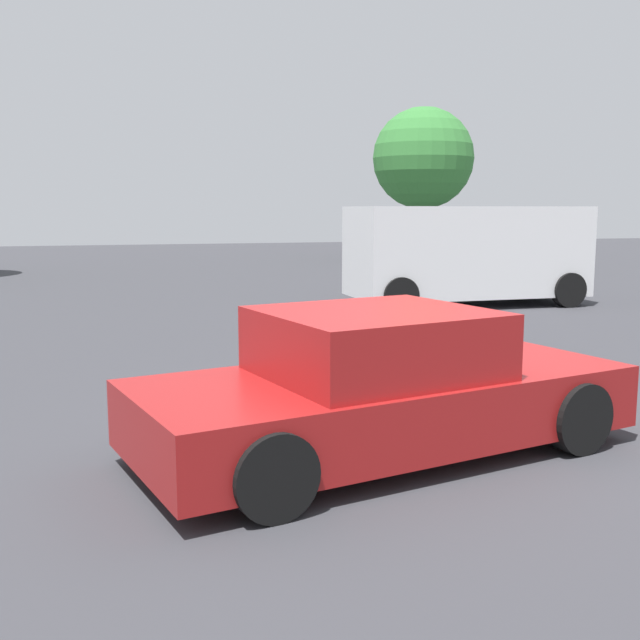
% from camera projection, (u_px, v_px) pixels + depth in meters
% --- Properties ---
extents(ground_plane, '(80.00, 80.00, 0.00)m').
position_uv_depth(ground_plane, '(398.00, 440.00, 7.01)').
color(ground_plane, '#38383D').
extents(sedan_foreground, '(4.66, 2.72, 1.28)m').
position_uv_depth(sedan_foreground, '(381.00, 388.00, 6.57)').
color(sedan_foreground, maroon).
rests_on(sedan_foreground, ground_plane).
extents(dog, '(0.62, 0.46, 0.44)m').
position_uv_depth(dog, '(405.00, 363.00, 9.21)').
color(dog, white).
rests_on(dog, ground_plane).
extents(van_white, '(5.15, 2.29, 2.18)m').
position_uv_depth(van_white, '(466.00, 252.00, 16.72)').
color(van_white, white).
rests_on(van_white, ground_plane).
extents(tree_back_left, '(4.18, 4.18, 6.29)m').
position_uv_depth(tree_back_left, '(423.00, 158.00, 31.24)').
color(tree_back_left, brown).
rests_on(tree_back_left, ground_plane).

